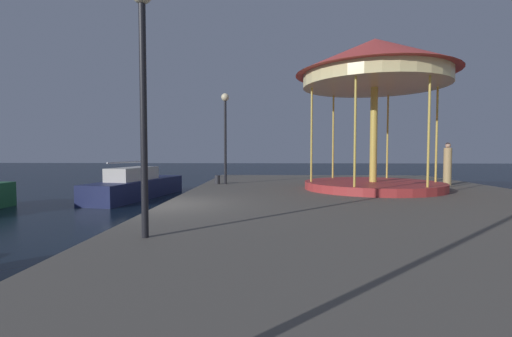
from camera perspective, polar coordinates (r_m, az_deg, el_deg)
name	(u,v)px	position (r m, az deg, el deg)	size (l,w,h in m)	color
ground_plane	(160,232)	(10.75, -14.95, -9.78)	(120.00, 120.00, 0.00)	black
quay_dock	(388,220)	(10.71, 20.25, -7.72)	(12.82, 25.80, 0.80)	#5B564F
sailboat_navy	(137,186)	(18.73, -18.45, -2.62)	(2.89, 6.98, 6.38)	#19214C
carousel	(375,76)	(15.26, 18.33, 13.72)	(6.20, 6.20, 5.92)	#B23333
lamp_post_mid_promenade	(143,65)	(6.69, -17.56, 15.37)	(0.36, 0.36, 4.38)	black
lamp_post_far_end	(225,122)	(16.65, -4.91, 7.39)	(0.36, 0.36, 4.17)	black
bollard_center	(217,180)	(16.77, -6.16, -1.77)	(0.24, 0.24, 0.40)	#2D2D33
person_mid_promenade	(448,165)	(18.18, 28.16, 0.48)	(0.34, 0.34, 1.91)	tan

